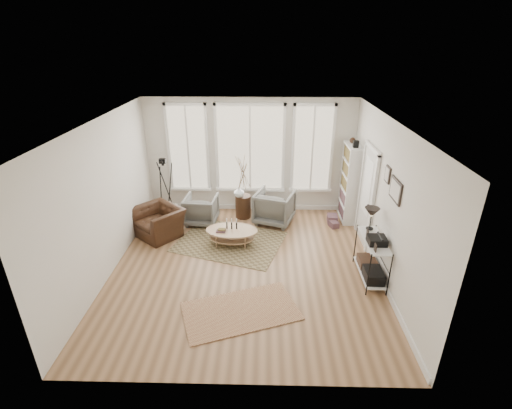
{
  "coord_description": "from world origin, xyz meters",
  "views": [
    {
      "loc": [
        0.37,
        -6.22,
        4.23
      ],
      "look_at": [
        0.2,
        0.6,
        1.1
      ],
      "focal_mm": 26.0,
      "sensor_mm": 36.0,
      "label": 1
    }
  ],
  "objects_px": {
    "armchair_left": "(201,210)",
    "low_shelf": "(372,254)",
    "coffee_table": "(231,233)",
    "armchair_right": "(275,207)",
    "accent_chair": "(158,222)",
    "side_table": "(243,188)",
    "bookcase": "(350,183)"
  },
  "relations": [
    {
      "from": "bookcase",
      "to": "side_table",
      "type": "xyz_separation_m",
      "value": [
        -2.6,
        0.02,
        -0.17
      ]
    },
    {
      "from": "low_shelf",
      "to": "armchair_left",
      "type": "distance_m",
      "value": 4.18
    },
    {
      "from": "armchair_right",
      "to": "side_table",
      "type": "bearing_deg",
      "value": 0.01
    },
    {
      "from": "low_shelf",
      "to": "side_table",
      "type": "distance_m",
      "value": 3.61
    },
    {
      "from": "armchair_left",
      "to": "accent_chair",
      "type": "height_order",
      "value": "armchair_left"
    },
    {
      "from": "armchair_left",
      "to": "accent_chair",
      "type": "xyz_separation_m",
      "value": [
        -0.88,
        -0.63,
        -0.02
      ]
    },
    {
      "from": "low_shelf",
      "to": "accent_chair",
      "type": "bearing_deg",
      "value": 160.54
    },
    {
      "from": "low_shelf",
      "to": "coffee_table",
      "type": "bearing_deg",
      "value": 156.69
    },
    {
      "from": "coffee_table",
      "to": "armchair_right",
      "type": "bearing_deg",
      "value": 48.71
    },
    {
      "from": "armchair_right",
      "to": "side_table",
      "type": "height_order",
      "value": "side_table"
    },
    {
      "from": "coffee_table",
      "to": "side_table",
      "type": "xyz_separation_m",
      "value": [
        0.18,
        1.36,
        0.51
      ]
    },
    {
      "from": "bookcase",
      "to": "armchair_left",
      "type": "xyz_separation_m",
      "value": [
        -3.61,
        -0.32,
        -0.6
      ]
    },
    {
      "from": "low_shelf",
      "to": "armchair_right",
      "type": "height_order",
      "value": "low_shelf"
    },
    {
      "from": "coffee_table",
      "to": "armchair_right",
      "type": "distance_m",
      "value": 1.47
    },
    {
      "from": "coffee_table",
      "to": "side_table",
      "type": "height_order",
      "value": "side_table"
    },
    {
      "from": "accent_chair",
      "to": "bookcase",
      "type": "bearing_deg",
      "value": 51.8
    },
    {
      "from": "low_shelf",
      "to": "accent_chair",
      "type": "relative_size",
      "value": 1.27
    },
    {
      "from": "armchair_left",
      "to": "low_shelf",
      "type": "bearing_deg",
      "value": 153.19
    },
    {
      "from": "coffee_table",
      "to": "armchair_right",
      "type": "xyz_separation_m",
      "value": [
        0.97,
        1.1,
        0.13
      ]
    },
    {
      "from": "coffee_table",
      "to": "armchair_left",
      "type": "relative_size",
      "value": 1.52
    },
    {
      "from": "armchair_left",
      "to": "side_table",
      "type": "distance_m",
      "value": 1.15
    },
    {
      "from": "low_shelf",
      "to": "side_table",
      "type": "bearing_deg",
      "value": 135.08
    },
    {
      "from": "bookcase",
      "to": "low_shelf",
      "type": "height_order",
      "value": "bookcase"
    },
    {
      "from": "bookcase",
      "to": "coffee_table",
      "type": "bearing_deg",
      "value": -154.17
    },
    {
      "from": "bookcase",
      "to": "low_shelf",
      "type": "relative_size",
      "value": 1.58
    },
    {
      "from": "armchair_left",
      "to": "accent_chair",
      "type": "bearing_deg",
      "value": 40.36
    },
    {
      "from": "bookcase",
      "to": "low_shelf",
      "type": "bearing_deg",
      "value": -91.28
    },
    {
      "from": "side_table",
      "to": "accent_chair",
      "type": "bearing_deg",
      "value": -152.76
    },
    {
      "from": "coffee_table",
      "to": "accent_chair",
      "type": "height_order",
      "value": "accent_chair"
    },
    {
      "from": "bookcase",
      "to": "accent_chair",
      "type": "xyz_separation_m",
      "value": [
        -4.49,
        -0.95,
        -0.62
      ]
    },
    {
      "from": "coffee_table",
      "to": "bookcase",
      "type": "bearing_deg",
      "value": 25.83
    },
    {
      "from": "accent_chair",
      "to": "armchair_right",
      "type": "bearing_deg",
      "value": 54.6
    }
  ]
}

